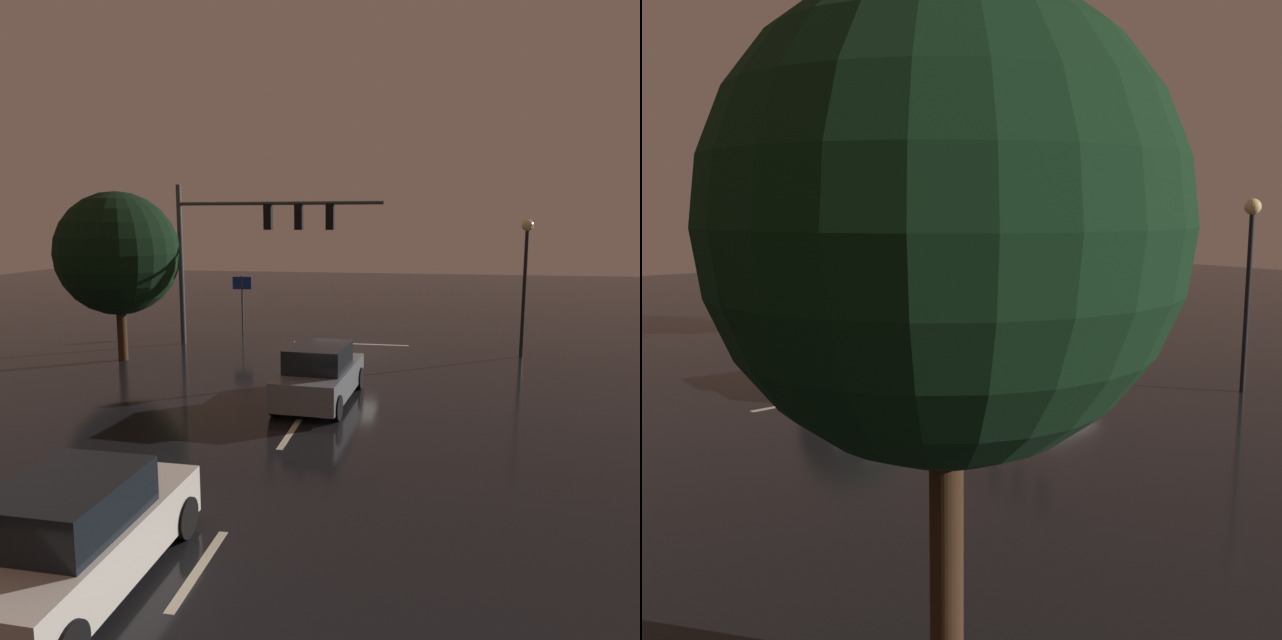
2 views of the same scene
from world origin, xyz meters
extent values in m
plane|color=black|center=(0.00, 0.00, 0.00)|extent=(80.00, 80.00, 0.00)
cylinder|color=#383A3D|center=(7.13, -0.33, 3.37)|extent=(0.22, 0.22, 6.74)
cylinder|color=#383A3D|center=(2.85, -0.33, 5.95)|extent=(8.57, 0.14, 0.14)
cube|color=black|center=(3.28, -0.33, 5.38)|extent=(0.32, 0.36, 1.00)
sphere|color=red|center=(3.28, -0.52, 5.70)|extent=(0.20, 0.20, 0.20)
sphere|color=black|center=(3.28, -0.52, 5.38)|extent=(0.20, 0.20, 0.20)
sphere|color=black|center=(3.28, -0.52, 5.06)|extent=(0.20, 0.20, 0.20)
cube|color=black|center=(1.99, -0.33, 5.38)|extent=(0.32, 0.36, 1.00)
sphere|color=red|center=(1.99, -0.52, 5.70)|extent=(0.20, 0.20, 0.20)
sphere|color=black|center=(1.99, -0.52, 5.38)|extent=(0.20, 0.20, 0.20)
sphere|color=black|center=(1.99, -0.52, 5.06)|extent=(0.20, 0.20, 0.20)
cube|color=black|center=(0.71, -0.33, 5.38)|extent=(0.32, 0.36, 1.00)
sphere|color=red|center=(0.71, -0.52, 5.70)|extent=(0.20, 0.20, 0.20)
sphere|color=black|center=(0.71, -0.52, 5.38)|extent=(0.20, 0.20, 0.20)
sphere|color=black|center=(0.71, -0.52, 5.06)|extent=(0.20, 0.20, 0.20)
cube|color=beige|center=(0.00, 4.00, 0.00)|extent=(0.16, 2.20, 0.01)
cube|color=beige|center=(0.00, 10.00, 0.00)|extent=(0.16, 2.20, 0.01)
cube|color=beige|center=(0.00, 16.00, 0.00)|extent=(0.16, 2.20, 0.01)
cube|color=beige|center=(0.00, -1.53, 0.00)|extent=(5.00, 0.16, 0.01)
cube|color=slate|center=(-0.24, 7.13, 0.62)|extent=(2.08, 4.41, 0.80)
cube|color=black|center=(-0.22, 7.32, 1.36)|extent=(1.74, 2.20, 0.68)
cylinder|color=black|center=(0.49, 5.47, 0.34)|extent=(0.27, 0.69, 0.68)
cylinder|color=black|center=(-1.18, 5.59, 0.34)|extent=(0.27, 0.69, 0.68)
cylinder|color=black|center=(0.71, 8.67, 0.34)|extent=(0.27, 0.69, 0.68)
cylinder|color=black|center=(-0.97, 8.78, 0.34)|extent=(0.27, 0.69, 0.68)
sphere|color=#F9EFC6|center=(0.27, 4.97, 0.67)|extent=(0.20, 0.20, 0.20)
sphere|color=#F9EFC6|center=(-1.03, 5.05, 0.67)|extent=(0.20, 0.20, 0.20)
cube|color=silver|center=(1.46, 16.74, 0.62)|extent=(1.90, 4.34, 0.80)
cube|color=black|center=(1.47, 16.94, 1.36)|extent=(1.65, 2.14, 0.68)
cylinder|color=black|center=(2.26, 15.12, 0.34)|extent=(0.24, 0.69, 0.68)
cylinder|color=black|center=(0.58, 15.16, 0.34)|extent=(0.24, 0.69, 0.68)
sphere|color=#F9EFC6|center=(2.06, 14.61, 0.67)|extent=(0.20, 0.20, 0.20)
sphere|color=#F9EFC6|center=(0.76, 14.64, 0.67)|extent=(0.20, 0.20, 0.20)
cylinder|color=black|center=(-6.88, -0.15, 2.45)|extent=(0.14, 0.14, 4.89)
sphere|color=#F9D88C|center=(-6.88, -0.15, 5.07)|extent=(0.44, 0.44, 0.44)
cylinder|color=#383A3D|center=(5.51, -3.66, 1.35)|extent=(0.09, 0.09, 2.69)
cube|color=navy|center=(5.51, -3.66, 2.34)|extent=(0.90, 0.16, 0.60)
cylinder|color=#382314|center=(8.11, 3.13, 1.16)|extent=(0.36, 0.36, 2.33)
sphere|color=black|center=(8.11, 3.13, 4.04)|extent=(4.56, 4.56, 4.56)
camera|label=1|loc=(-3.28, 23.90, 5.11)|focal=33.90mm
camera|label=2|loc=(-17.03, 18.52, 5.06)|focal=41.26mm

